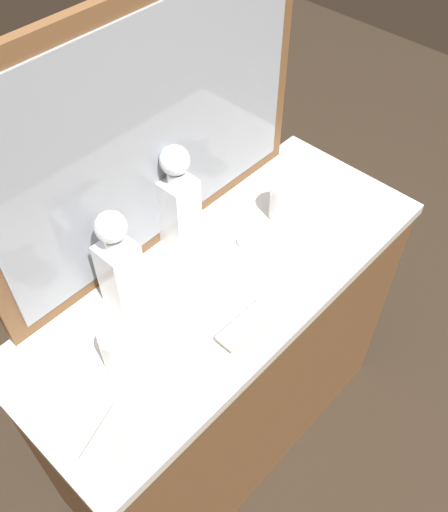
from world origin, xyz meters
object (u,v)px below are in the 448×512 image
object	(u,v)px
crystal_decanter_front	(179,206)
crystal_tumbler_far_right	(286,202)
silver_brush_center	(110,438)
crystal_decanter_left	(120,269)
silver_brush_rear	(247,325)
crystal_tumbler_left	(121,349)
porcelain_dish	(250,241)

from	to	relation	value
crystal_decanter_front	crystal_tumbler_far_right	bearing A→B (deg)	-29.05
crystal_decanter_front	silver_brush_center	distance (m)	0.58
crystal_decanter_left	silver_brush_rear	xyz separation A→B (m)	(0.14, -0.27, -0.10)
crystal_tumbler_left	silver_brush_center	distance (m)	0.19
crystal_tumbler_left	porcelain_dish	distance (m)	0.46
crystal_decanter_left	porcelain_dish	xyz separation A→B (m)	(0.35, -0.10, -0.11)
porcelain_dish	silver_brush_center	bearing A→B (deg)	-165.82
crystal_decanter_left	silver_brush_center	bearing A→B (deg)	-135.79
silver_brush_center	porcelain_dish	xyz separation A→B (m)	(0.60, 0.15, -0.01)
silver_brush_center	crystal_decanter_front	bearing A→B (deg)	31.19
crystal_tumbler_left	porcelain_dish	size ratio (longest dim) A/B	1.56
silver_brush_rear	silver_brush_center	bearing A→B (deg)	176.72
crystal_decanter_front	crystal_decanter_left	xyz separation A→B (m)	(-0.23, -0.05, -0.01)
crystal_tumbler_far_right	silver_brush_rear	world-z (taller)	crystal_tumbler_far_right
silver_brush_rear	crystal_tumbler_left	bearing A→B (deg)	150.36
crystal_tumbler_far_right	porcelain_dish	distance (m)	0.15
crystal_decanter_left	crystal_decanter_front	bearing A→B (deg)	11.29
crystal_decanter_front	crystal_decanter_left	world-z (taller)	crystal_decanter_front
crystal_decanter_front	silver_brush_center	world-z (taller)	crystal_decanter_front
crystal_decanter_left	silver_brush_rear	size ratio (longest dim) A/B	1.80
porcelain_dish	crystal_decanter_left	bearing A→B (deg)	164.52
crystal_decanter_front	silver_brush_rear	world-z (taller)	crystal_decanter_front
porcelain_dish	crystal_tumbler_left	bearing A→B (deg)	-176.22
crystal_decanter_front	silver_brush_center	bearing A→B (deg)	-148.81
crystal_tumbler_far_right	silver_brush_center	distance (m)	0.76
crystal_decanter_front	crystal_tumbler_far_right	distance (m)	0.30
crystal_decanter_left	crystal_tumbler_far_right	world-z (taller)	crystal_decanter_left
crystal_tumbler_left	porcelain_dish	xyz separation A→B (m)	(0.46, 0.03, -0.04)
crystal_decanter_left	silver_brush_rear	bearing A→B (deg)	-62.88
silver_brush_center	silver_brush_rear	distance (m)	0.39
crystal_decanter_front	porcelain_dish	bearing A→B (deg)	-50.81
crystal_decanter_front	porcelain_dish	xyz separation A→B (m)	(0.12, -0.14, -0.12)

